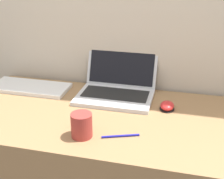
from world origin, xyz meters
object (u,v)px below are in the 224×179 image
object	(u,v)px
drink_cup	(82,125)
external_keyboard	(30,87)
computer_mouse	(167,106)
pen	(121,136)
laptop	(117,88)

from	to	relation	value
drink_cup	external_keyboard	xyz separation A→B (m)	(-0.43, 0.38, -0.04)
computer_mouse	pen	bearing A→B (deg)	-118.97
external_keyboard	laptop	bearing A→B (deg)	4.50
computer_mouse	external_keyboard	bearing A→B (deg)	175.42
drink_cup	pen	distance (m)	0.16
drink_cup	external_keyboard	world-z (taller)	drink_cup
pen	laptop	bearing A→B (deg)	105.41
laptop	computer_mouse	distance (m)	0.29
laptop	computer_mouse	size ratio (longest dim) A/B	4.21
external_keyboard	pen	world-z (taller)	external_keyboard
laptop	drink_cup	world-z (taller)	laptop
external_keyboard	computer_mouse	bearing A→B (deg)	-4.58
laptop	pen	bearing A→B (deg)	-74.59
external_keyboard	drink_cup	bearing A→B (deg)	-41.62
pen	computer_mouse	bearing A→B (deg)	61.03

